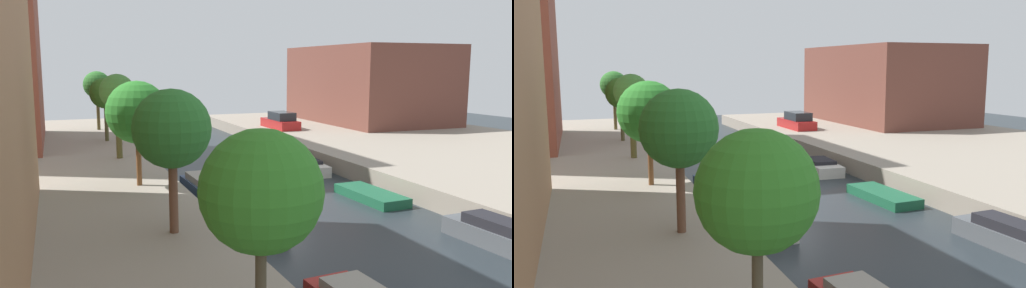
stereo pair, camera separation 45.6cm
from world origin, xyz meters
The scene contains 14 objects.
ground_plane centered at (0.00, 0.00, 0.00)m, with size 84.00×84.00×0.00m, color #232B30.
low_block_right centered at (18.00, 20.10, 4.57)m, with size 10.00×15.52×7.14m, color brown.
street_tree_0 centered at (-6.82, -13.94, 4.07)m, with size 2.30×2.30×4.24m.
street_tree_1 centered at (-6.82, -6.45, 4.35)m, with size 2.51×2.51×4.63m.
street_tree_2 centered at (-6.82, 0.69, 4.29)m, with size 2.77×2.77×4.69m.
street_tree_3 centered at (-6.82, 8.07, 4.76)m, with size 2.02×2.02×4.87m.
street_tree_4 centered at (-6.82, 15.50, 4.38)m, with size 2.18×2.18×4.50m.
street_tree_5 centered at (-6.82, 22.46, 4.72)m, with size 2.24×2.24×4.88m.
parked_car centered at (7.81, 17.84, 1.59)m, with size 1.75×4.74×1.43m.
moored_boat_left_2 centered at (-3.44, -4.13, 0.33)m, with size 1.76×4.32×0.66m.
moored_boat_left_3 centered at (-3.39, 2.40, 0.34)m, with size 1.45×4.49×0.81m.
moored_boat_right_1 centered at (4.08, -9.36, 0.44)m, with size 1.41×4.50×1.03m.
moored_boat_right_2 centered at (3.61, -2.10, 0.22)m, with size 1.75×4.08×0.44m.
moored_boat_right_3 centered at (3.61, 4.70, 0.37)m, with size 1.85×3.83×0.83m.
Camera 2 is at (-9.79, -22.52, 6.33)m, focal length 36.20 mm.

